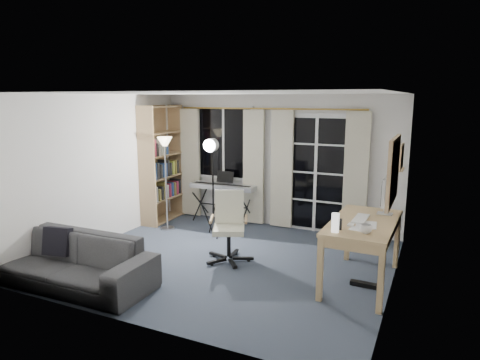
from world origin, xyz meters
name	(u,v)px	position (x,y,z in m)	size (l,w,h in m)	color
floor	(228,262)	(0.00, 0.00, -0.01)	(4.50, 4.00, 0.02)	#3A4354
window	(224,143)	(-1.05, 1.97, 1.50)	(1.20, 0.08, 1.40)	white
french_door	(316,174)	(0.75, 1.97, 1.03)	(1.32, 0.09, 2.11)	white
curtains	(267,168)	(-0.14, 1.88, 1.09)	(3.60, 0.07, 2.13)	gold
bookshelf	(160,167)	(-2.13, 1.37, 1.05)	(0.39, 1.04, 2.20)	tan
torchiere_lamp	(165,155)	(-1.68, 0.93, 1.34)	(0.27, 0.27, 1.67)	#B2B2B7
keyboard_piano	(223,187)	(-0.94, 1.70, 0.69)	(1.27, 0.63, 0.92)	black
studio_light	(211,157)	(-0.73, 0.87, 1.38)	(0.32, 0.34, 1.72)	black
office_chair	(229,219)	(-0.03, 0.11, 0.60)	(0.70, 0.69, 1.02)	black
desk	(363,229)	(1.88, 0.06, 0.72)	(0.80, 1.55, 0.82)	tan
monitor	(386,191)	(2.08, 0.51, 1.13)	(0.20, 0.59, 0.51)	silver
desk_clutter	(354,239)	(1.81, -0.18, 0.64)	(0.50, 0.93, 1.04)	white
mug	(366,228)	(1.98, -0.44, 0.89)	(0.13, 0.11, 0.13)	silver
wall_mirror	(393,171)	(2.22, -0.35, 1.55)	(0.04, 0.94, 0.74)	tan
framed_print	(401,156)	(2.23, 0.55, 1.60)	(0.03, 0.42, 0.32)	tan
wall_shelf	(398,165)	(2.16, 1.05, 1.41)	(0.16, 0.30, 0.18)	tan
sofa	(70,253)	(-1.44, -1.55, 0.43)	(2.18, 0.67, 0.85)	#29292B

